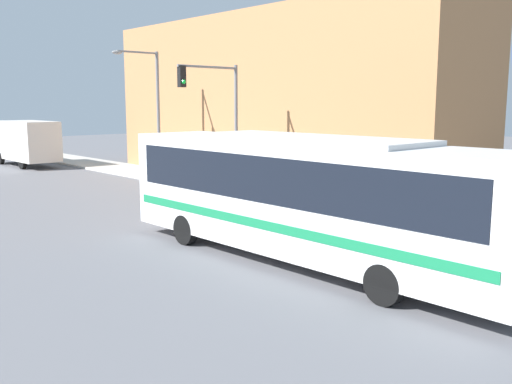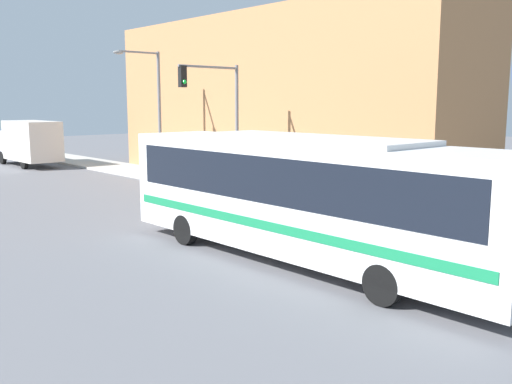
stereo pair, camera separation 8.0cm
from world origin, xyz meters
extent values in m
plane|color=slate|center=(0.00, 0.00, 0.00)|extent=(120.00, 120.00, 0.00)
cube|color=#B7B2A8|center=(6.11, 20.00, 0.07)|extent=(3.22, 70.00, 0.14)
cube|color=#B27A4C|center=(10.72, 12.58, 4.49)|extent=(6.00, 23.16, 8.98)
cube|color=white|center=(-0.96, -0.37, 1.83)|extent=(2.67, 12.26, 2.89)
cube|color=black|center=(-0.96, -0.37, 2.35)|extent=(2.70, 11.29, 1.18)
cube|color=#197F4C|center=(-0.96, -0.37, 1.20)|extent=(2.71, 11.78, 0.24)
cube|color=silver|center=(-0.96, -0.37, 3.32)|extent=(2.42, 6.75, 0.16)
cylinder|color=black|center=(0.15, 3.44, 0.46)|extent=(0.29, 0.92, 0.91)
cylinder|color=black|center=(-2.14, 3.42, 0.46)|extent=(0.29, 0.92, 0.91)
cylinder|color=black|center=(0.21, -3.72, 0.46)|extent=(0.29, 0.92, 0.91)
cylinder|color=black|center=(-2.07, -3.74, 0.46)|extent=(0.29, 0.92, 0.91)
cube|color=silver|center=(2.50, 27.64, 1.75)|extent=(2.21, 4.98, 2.60)
cube|color=silver|center=(2.50, 31.10, 1.37)|extent=(2.10, 1.94, 1.83)
cylinder|color=black|center=(1.54, 30.75, 0.45)|extent=(0.25, 0.90, 0.90)
cylinder|color=black|center=(1.54, 26.70, 0.45)|extent=(0.25, 0.90, 0.90)
cylinder|color=gold|center=(5.10, 4.50, 0.39)|extent=(0.20, 0.20, 0.49)
sphere|color=gold|center=(5.10, 4.50, 0.69)|extent=(0.19, 0.19, 0.19)
cylinder|color=gold|center=(5.10, 4.39, 0.41)|extent=(0.09, 0.12, 0.09)
cylinder|color=slate|center=(5.25, 9.73, 3.05)|extent=(0.16, 0.16, 5.82)
cylinder|color=slate|center=(3.65, 9.73, 5.80)|extent=(3.20, 0.11, 0.11)
cube|color=black|center=(2.25, 9.73, 5.35)|extent=(0.30, 0.24, 0.90)
sphere|color=#19D83F|center=(2.25, 9.59, 5.13)|extent=(0.18, 0.18, 0.18)
cylinder|color=slate|center=(5.10, 7.28, 0.67)|extent=(0.06, 0.06, 1.06)
cylinder|color=#4C4C51|center=(5.10, 7.28, 1.30)|extent=(0.14, 0.14, 0.22)
cylinder|color=slate|center=(5.35, 16.45, 3.56)|extent=(0.18, 0.18, 6.85)
cylinder|color=slate|center=(4.15, 16.45, 6.89)|extent=(2.39, 0.11, 0.11)
ellipsoid|color=gray|center=(2.96, 16.45, 6.81)|extent=(0.56, 0.28, 0.20)
cylinder|color=slate|center=(5.94, 7.55, 0.56)|extent=(0.28, 0.28, 0.84)
cylinder|color=black|center=(5.94, 7.55, 1.33)|extent=(0.34, 0.34, 0.70)
sphere|color=tan|center=(5.94, 7.55, 1.80)|extent=(0.23, 0.23, 0.23)
camera|label=1|loc=(-11.93, -10.52, 4.28)|focal=40.00mm
camera|label=2|loc=(-11.87, -10.57, 4.28)|focal=40.00mm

